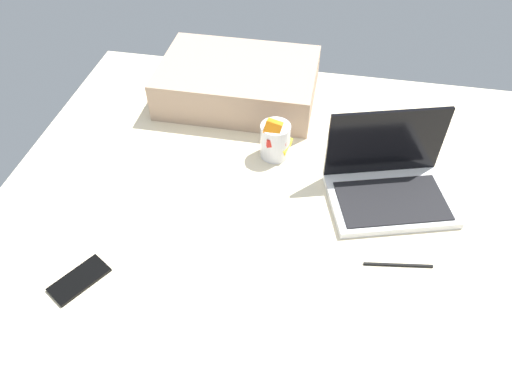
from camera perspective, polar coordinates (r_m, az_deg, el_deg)
name	(u,v)px	position (r cm, az deg, el deg)	size (l,w,h in cm)	color
bed_mattress	(313,231)	(139.29, 6.80, -4.67)	(180.00, 140.00, 18.00)	beige
laptop	(388,183)	(137.51, 15.45, 1.02)	(38.22, 31.52, 23.00)	silver
snack_cup	(275,140)	(144.17, 2.30, 6.23)	(9.68, 9.57, 14.05)	silver
cell_phone	(79,280)	(124.70, -20.28, -9.74)	(6.80, 14.00, 0.80)	black
pillow	(238,82)	(168.05, -2.14, 12.92)	(52.00, 36.00, 13.00)	tan
charger_cable	(398,265)	(124.77, 16.50, -8.31)	(17.00, 0.60, 0.60)	black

